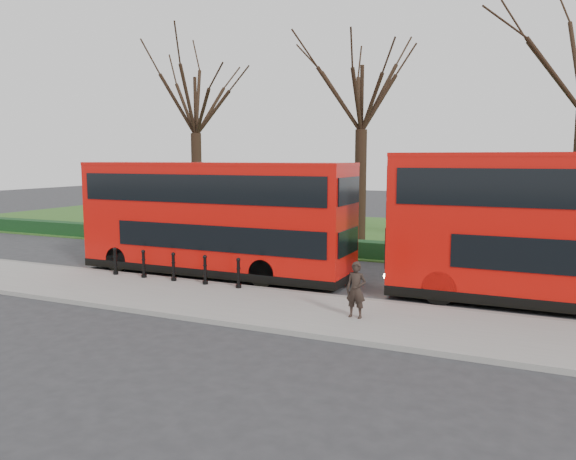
% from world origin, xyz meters
% --- Properties ---
extents(ground, '(120.00, 120.00, 0.00)m').
position_xyz_m(ground, '(0.00, 0.00, 0.00)').
color(ground, '#28282B').
rests_on(ground, ground).
extents(pavement, '(60.00, 4.00, 0.15)m').
position_xyz_m(pavement, '(0.00, -3.00, 0.07)').
color(pavement, gray).
rests_on(pavement, ground).
extents(kerb, '(60.00, 0.25, 0.16)m').
position_xyz_m(kerb, '(0.00, -1.00, 0.07)').
color(kerb, slate).
rests_on(kerb, ground).
extents(grass_verge, '(60.00, 18.00, 0.06)m').
position_xyz_m(grass_verge, '(0.00, 15.00, 0.03)').
color(grass_verge, '#2E521B').
rests_on(grass_verge, ground).
extents(hedge, '(60.00, 0.90, 0.80)m').
position_xyz_m(hedge, '(0.00, 6.80, 0.40)').
color(hedge, black).
rests_on(hedge, ground).
extents(yellow_line_outer, '(60.00, 0.10, 0.01)m').
position_xyz_m(yellow_line_outer, '(0.00, -0.70, 0.01)').
color(yellow_line_outer, yellow).
rests_on(yellow_line_outer, ground).
extents(yellow_line_inner, '(60.00, 0.10, 0.01)m').
position_xyz_m(yellow_line_inner, '(0.00, -0.50, 0.01)').
color(yellow_line_inner, yellow).
rests_on(yellow_line_inner, ground).
extents(tree_left, '(7.02, 7.02, 10.96)m').
position_xyz_m(tree_left, '(-8.00, 10.00, 7.97)').
color(tree_left, black).
rests_on(tree_left, ground).
extents(tree_mid, '(7.02, 7.02, 10.98)m').
position_xyz_m(tree_mid, '(2.00, 10.00, 7.98)').
color(tree_mid, black).
rests_on(tree_mid, ground).
extents(bollard_row, '(5.57, 0.15, 1.00)m').
position_xyz_m(bollard_row, '(-1.50, -1.35, 0.65)').
color(bollard_row, black).
rests_on(bollard_row, pavement).
extents(bus_lead, '(11.10, 2.55, 4.42)m').
position_xyz_m(bus_lead, '(-1.12, 0.82, 2.23)').
color(bus_lead, '#C00C07').
rests_on(bus_lead, ground).
extents(pedestrian, '(0.60, 0.41, 1.58)m').
position_xyz_m(pedestrian, '(6.00, -3.15, 0.94)').
color(pedestrian, black).
rests_on(pedestrian, pavement).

